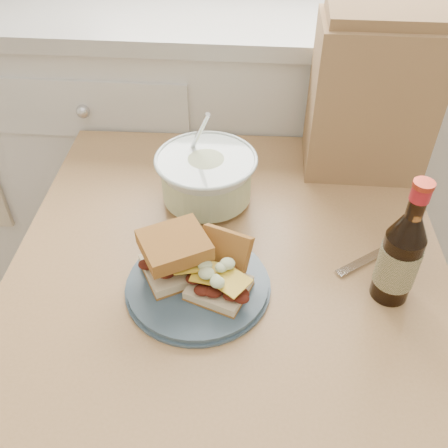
# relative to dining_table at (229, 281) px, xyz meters

# --- Properties ---
(cabinet_run) EXTENTS (2.50, 0.64, 0.94)m
(cabinet_run) POSITION_rel_dining_table_xyz_m (0.08, 0.73, -0.12)
(cabinet_run) COLOR white
(cabinet_run) RESTS_ON ground
(dining_table) EXTENTS (0.86, 0.86, 0.70)m
(dining_table) POSITION_rel_dining_table_xyz_m (0.00, 0.00, 0.00)
(dining_table) COLOR tan
(dining_table) RESTS_ON ground
(plate) EXTENTS (0.26, 0.26, 0.02)m
(plate) POSITION_rel_dining_table_xyz_m (-0.05, -0.11, 0.11)
(plate) COLOR #3C5161
(plate) RESTS_ON dining_table
(sandwich_left) EXTENTS (0.15, 0.14, 0.08)m
(sandwich_left) POSITION_rel_dining_table_xyz_m (-0.09, -0.09, 0.16)
(sandwich_left) COLOR beige
(sandwich_left) RESTS_ON plate
(sandwich_right) EXTENTS (0.12, 0.16, 0.08)m
(sandwich_right) POSITION_rel_dining_table_xyz_m (-0.01, -0.11, 0.15)
(sandwich_right) COLOR beige
(sandwich_right) RESTS_ON plate
(coleslaw_bowl) EXTENTS (0.22, 0.22, 0.21)m
(coleslaw_bowl) POSITION_rel_dining_table_xyz_m (-0.06, 0.14, 0.16)
(coleslaw_bowl) COLOR white
(coleslaw_bowl) RESTS_ON dining_table
(beer_bottle) EXTENTS (0.07, 0.07, 0.25)m
(beer_bottle) POSITION_rel_dining_table_xyz_m (0.29, -0.10, 0.20)
(beer_bottle) COLOR black
(beer_bottle) RESTS_ON dining_table
(knife) EXTENTS (0.17, 0.14, 0.01)m
(knife) POSITION_rel_dining_table_xyz_m (0.32, 0.02, 0.11)
(knife) COLOR silver
(knife) RESTS_ON dining_table
(paper_bag) EXTENTS (0.26, 0.17, 0.34)m
(paper_bag) POSITION_rel_dining_table_xyz_m (0.29, 0.31, 0.27)
(paper_bag) COLOR #A37A4E
(paper_bag) RESTS_ON dining_table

